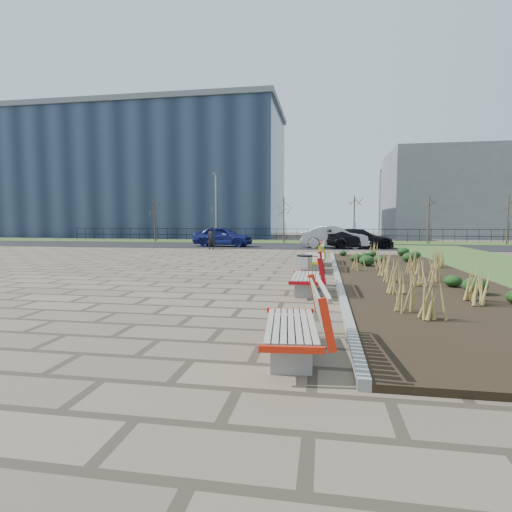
% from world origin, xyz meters
% --- Properties ---
extents(ground, '(120.00, 120.00, 0.00)m').
position_xyz_m(ground, '(0.00, 0.00, 0.00)').
color(ground, '#6D5E4B').
rests_on(ground, ground).
extents(planting_bed, '(4.50, 18.00, 0.10)m').
position_xyz_m(planting_bed, '(6.25, 5.00, 0.05)').
color(planting_bed, black).
rests_on(planting_bed, ground).
extents(planting_curb, '(0.16, 18.00, 0.15)m').
position_xyz_m(planting_curb, '(3.92, 5.00, 0.07)').
color(planting_curb, gray).
rests_on(planting_curb, ground).
extents(grass_verge_far, '(80.00, 5.00, 0.04)m').
position_xyz_m(grass_verge_far, '(0.00, 28.00, 0.02)').
color(grass_verge_far, '#33511E').
rests_on(grass_verge_far, ground).
extents(road, '(80.00, 7.00, 0.02)m').
position_xyz_m(road, '(0.00, 22.00, 0.01)').
color(road, black).
rests_on(road, ground).
extents(bench_a, '(1.09, 2.17, 1.00)m').
position_xyz_m(bench_a, '(3.00, -2.90, 0.50)').
color(bench_a, red).
rests_on(bench_a, ground).
extents(bench_b, '(0.91, 2.11, 1.00)m').
position_xyz_m(bench_b, '(3.00, 2.16, 0.50)').
color(bench_b, '#B00B13').
rests_on(bench_b, ground).
extents(bench_c, '(0.99, 2.14, 1.00)m').
position_xyz_m(bench_c, '(3.00, 6.86, 0.50)').
color(bench_c, '#D9CF0B').
rests_on(bench_c, ground).
extents(bench_d, '(0.94, 2.12, 1.00)m').
position_xyz_m(bench_d, '(3.00, 9.27, 0.50)').
color(bench_d, red).
rests_on(bench_d, ground).
extents(litter_bin, '(0.46, 0.46, 0.88)m').
position_xyz_m(litter_bin, '(2.89, 3.57, 0.44)').
color(litter_bin, '#B2B2B7').
rests_on(litter_bin, ground).
extents(pedestrian, '(0.59, 0.41, 1.53)m').
position_xyz_m(pedestrian, '(-4.06, 17.74, 0.77)').
color(pedestrian, black).
rests_on(pedestrian, ground).
extents(car_blue, '(4.60, 2.20, 1.52)m').
position_xyz_m(car_blue, '(-4.02, 20.75, 0.78)').
color(car_blue, navy).
rests_on(car_blue, road).
extents(car_silver, '(4.85, 2.03, 1.56)m').
position_xyz_m(car_silver, '(4.28, 20.37, 0.80)').
color(car_silver, gray).
rests_on(car_silver, road).
extents(car_black, '(4.95, 2.52, 1.38)m').
position_xyz_m(car_black, '(5.91, 20.30, 0.71)').
color(car_black, black).
rests_on(car_black, road).
extents(tree_a, '(1.40, 1.40, 4.00)m').
position_xyz_m(tree_a, '(-12.00, 26.50, 2.04)').
color(tree_a, '#4C3D2D').
rests_on(tree_a, grass_verge_far).
extents(tree_b, '(1.40, 1.40, 4.00)m').
position_xyz_m(tree_b, '(-6.00, 26.50, 2.04)').
color(tree_b, '#4C3D2D').
rests_on(tree_b, grass_verge_far).
extents(tree_c, '(1.40, 1.40, 4.00)m').
position_xyz_m(tree_c, '(0.00, 26.50, 2.04)').
color(tree_c, '#4C3D2D').
rests_on(tree_c, grass_verge_far).
extents(tree_d, '(1.40, 1.40, 4.00)m').
position_xyz_m(tree_d, '(6.00, 26.50, 2.04)').
color(tree_d, '#4C3D2D').
rests_on(tree_d, grass_verge_far).
extents(tree_e, '(1.40, 1.40, 4.00)m').
position_xyz_m(tree_e, '(12.00, 26.50, 2.04)').
color(tree_e, '#4C3D2D').
rests_on(tree_e, grass_verge_far).
extents(tree_f, '(1.40, 1.40, 4.00)m').
position_xyz_m(tree_f, '(18.00, 26.50, 2.04)').
color(tree_f, '#4C3D2D').
rests_on(tree_f, grass_verge_far).
extents(lamp_west, '(0.24, 0.60, 6.00)m').
position_xyz_m(lamp_west, '(-6.00, 26.00, 3.04)').
color(lamp_west, gray).
rests_on(lamp_west, grass_verge_far).
extents(lamp_east, '(0.24, 0.60, 6.00)m').
position_xyz_m(lamp_east, '(8.00, 26.00, 3.04)').
color(lamp_east, gray).
rests_on(lamp_east, grass_verge_far).
extents(railing_fence, '(44.00, 0.10, 1.20)m').
position_xyz_m(railing_fence, '(0.00, 29.50, 0.64)').
color(railing_fence, black).
rests_on(railing_fence, grass_verge_far).
extents(building_glass, '(40.00, 14.00, 15.00)m').
position_xyz_m(building_glass, '(-22.00, 40.00, 7.50)').
color(building_glass, '#192338').
rests_on(building_glass, ground).
extents(building_grey, '(18.00, 12.00, 10.00)m').
position_xyz_m(building_grey, '(20.00, 42.00, 5.00)').
color(building_grey, slate).
rests_on(building_grey, ground).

